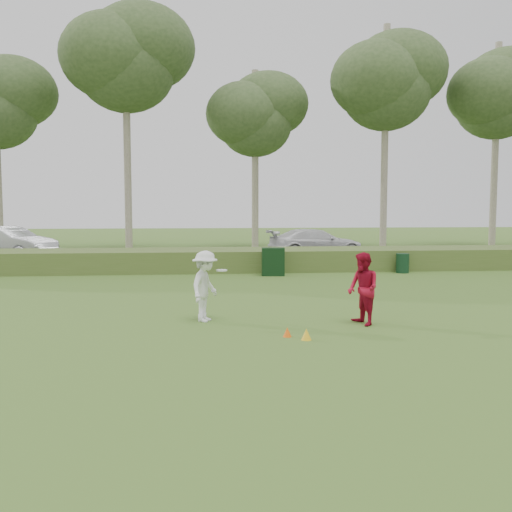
{
  "coord_description": "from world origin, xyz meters",
  "views": [
    {
      "loc": [
        -1.68,
        -12.8,
        2.78
      ],
      "look_at": [
        0.0,
        4.0,
        1.3
      ],
      "focal_mm": 40.0,
      "sensor_mm": 36.0,
      "label": 1
    }
  ],
  "objects": [
    {
      "name": "player_red",
      "position": [
        2.12,
        0.07,
        0.85
      ],
      "size": [
        0.83,
        0.96,
        1.71
      ],
      "primitive_type": "imported",
      "rotation": [
        0.0,
        0.0,
        -1.32
      ],
      "color": "maroon",
      "rests_on": "ground"
    },
    {
      "name": "utility_cabinet",
      "position": [
        1.27,
        9.77,
        0.56
      ],
      "size": [
        0.93,
        0.61,
        1.12
      ],
      "primitive_type": "cube",
      "rotation": [
        0.0,
        0.0,
        -0.06
      ],
      "color": "black",
      "rests_on": "ground"
    },
    {
      "name": "player_white",
      "position": [
        -1.55,
        0.86,
        0.86
      ],
      "size": [
        1.05,
        1.27,
        1.71
      ],
      "rotation": [
        0.0,
        0.0,
        1.15
      ],
      "color": "white",
      "rests_on": "ground"
    },
    {
      "name": "trash_bin",
      "position": [
        6.77,
        10.13,
        0.4
      ],
      "size": [
        0.69,
        0.69,
        0.81
      ],
      "primitive_type": "cylinder",
      "rotation": [
        0.0,
        0.0,
        -0.34
      ],
      "color": "#10321B",
      "rests_on": "ground"
    },
    {
      "name": "tree_6",
      "position": [
        18.0,
        23.8,
        10.1
      ],
      "size": [
        7.02,
        7.02,
        13.5
      ],
      "color": "gray",
      "rests_on": "ground"
    },
    {
      "name": "ground",
      "position": [
        0.0,
        0.0,
        0.0
      ],
      "size": [
        120.0,
        120.0,
        0.0
      ],
      "primitive_type": "plane",
      "color": "#3A6120",
      "rests_on": "ground"
    },
    {
      "name": "tree_4",
      "position": [
        2.0,
        24.5,
        8.59
      ],
      "size": [
        6.24,
        6.24,
        11.5
      ],
      "color": "gray",
      "rests_on": "ground"
    },
    {
      "name": "cone_yellow",
      "position": [
        0.52,
        -1.3,
        0.12
      ],
      "size": [
        0.22,
        0.22,
        0.24
      ],
      "primitive_type": "cone",
      "color": "yellow",
      "rests_on": "ground"
    },
    {
      "name": "cone_orange",
      "position": [
        0.17,
        -0.98,
        0.1
      ],
      "size": [
        0.18,
        0.18,
        0.2
      ],
      "primitive_type": "cone",
      "color": "#FF600D",
      "rests_on": "ground"
    },
    {
      "name": "car_right",
      "position": [
        4.58,
        17.22,
        0.81
      ],
      "size": [
        5.37,
        2.63,
        1.5
      ],
      "primitive_type": "imported",
      "rotation": [
        0.0,
        0.0,
        1.68
      ],
      "color": "silver",
      "rests_on": "park_road"
    },
    {
      "name": "reed_strip",
      "position": [
        0.0,
        12.0,
        0.45
      ],
      "size": [
        80.0,
        3.0,
        0.9
      ],
      "primitive_type": "cube",
      "color": "#455F26",
      "rests_on": "ground"
    },
    {
      "name": "park_road",
      "position": [
        0.0,
        17.0,
        0.03
      ],
      "size": [
        80.0,
        6.0,
        0.06
      ],
      "primitive_type": "cube",
      "color": "#2D2D2D",
      "rests_on": "ground"
    },
    {
      "name": "tree_5",
      "position": [
        10.0,
        22.5,
        10.47
      ],
      "size": [
        7.28,
        7.28,
        14.0
      ],
      "color": "gray",
      "rests_on": "ground"
    },
    {
      "name": "car_mid",
      "position": [
        -11.36,
        17.09,
        0.92
      ],
      "size": [
        5.48,
        3.8,
        1.71
      ],
      "primitive_type": "imported",
      "rotation": [
        0.0,
        0.0,
        1.14
      ],
      "color": "silver",
      "rests_on": "park_road"
    },
    {
      "name": "tree_3",
      "position": [
        -6.0,
        23.0,
        11.6
      ],
      "size": [
        7.8,
        7.8,
        15.5
      ],
      "color": "gray",
      "rests_on": "ground"
    }
  ]
}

